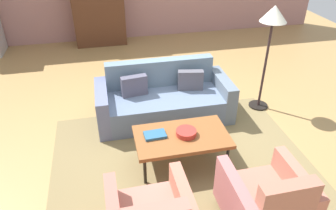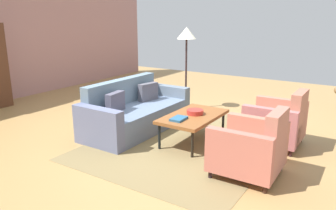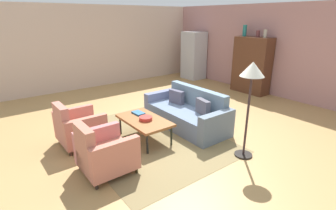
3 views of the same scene
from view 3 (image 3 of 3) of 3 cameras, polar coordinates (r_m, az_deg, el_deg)
name	(u,v)px [view 3 (image 3 of 3)]	position (r m, az deg, el deg)	size (l,w,h in m)	color
ground_plane	(179,131)	(5.69, 2.38, -5.90)	(11.65, 11.65, 0.00)	tan
wall_back	(288,52)	(8.57, 25.29, 10.62)	(9.71, 0.12, 2.80)	#AE7B78
wall_left	(90,47)	(9.46, -17.02, 12.25)	(0.12, 8.45, 2.80)	beige
area_rug	(147,138)	(5.39, -4.72, -7.42)	(3.40, 2.60, 0.01)	olive
couch	(188,114)	(5.90, 4.52, -1.95)	(2.11, 0.91, 0.86)	slate
coffee_table	(144,121)	(5.20, -5.30, -3.56)	(1.20, 0.70, 0.45)	black
armchair_left	(77,129)	(5.29, -19.61, -4.99)	(0.81, 0.81, 0.88)	black
armchair_right	(103,153)	(4.27, -14.38, -10.45)	(0.80, 0.80, 0.88)	black
fruit_bowl	(146,118)	(5.12, -4.99, -3.00)	(0.26, 0.26, 0.07)	#B83129
book_stack	(138,113)	(5.47, -6.65, -1.78)	(0.28, 0.20, 0.03)	#2A5D88
cabinet	(252,65)	(8.85, 18.21, 8.40)	(1.20, 0.51, 1.80)	#542E1C
vase_tall	(245,31)	(8.95, 16.77, 15.64)	(0.13, 0.13, 0.35)	#22726C
vase_round	(258,34)	(8.67, 19.45, 14.79)	(0.12, 0.12, 0.21)	brown
vase_small	(265,34)	(8.53, 20.89, 14.70)	(0.11, 0.11, 0.24)	#B6AB95
refrigerator	(194,55)	(10.49, 5.76, 10.95)	(0.80, 0.73, 1.85)	#B7BABF
floor_lamp	(252,78)	(4.45, 18.18, 5.66)	(0.40, 0.40, 1.72)	black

